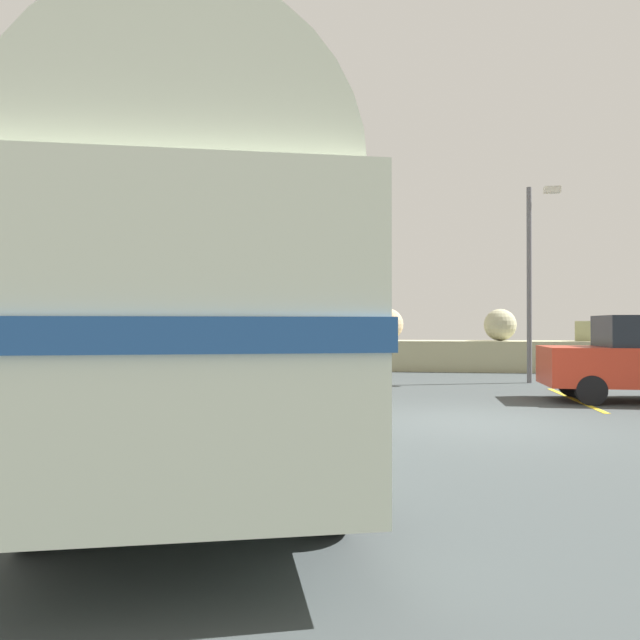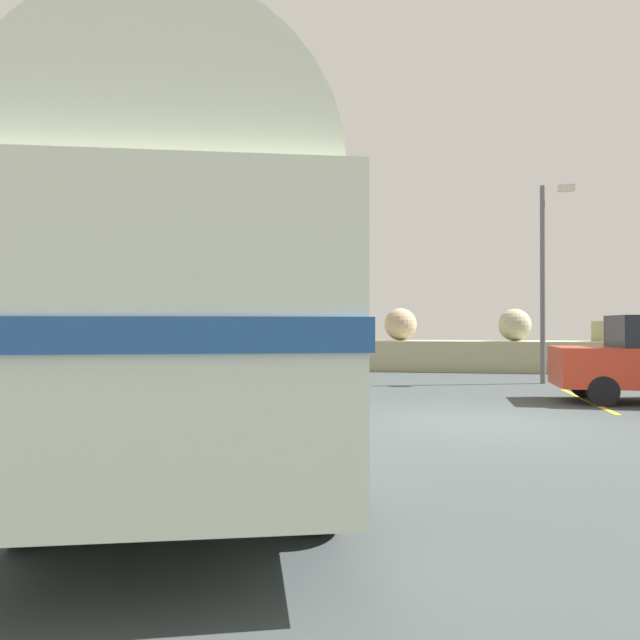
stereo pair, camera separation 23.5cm
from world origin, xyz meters
name	(u,v)px [view 2 (the right image)]	position (x,y,z in m)	size (l,w,h in m)	color
ground	(481,423)	(0.00, 0.00, 0.01)	(32.00, 26.00, 0.02)	#383F3F
breakwater	(450,352)	(0.04, 11.80, 0.68)	(31.36, 1.82, 2.29)	tan
vintage_coach	(203,295)	(-3.63, -3.48, 2.05)	(4.75, 8.91, 3.70)	black
lamp_post	(546,271)	(2.49, 7.33, 3.20)	(0.92, 0.24, 5.61)	#5B5B60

